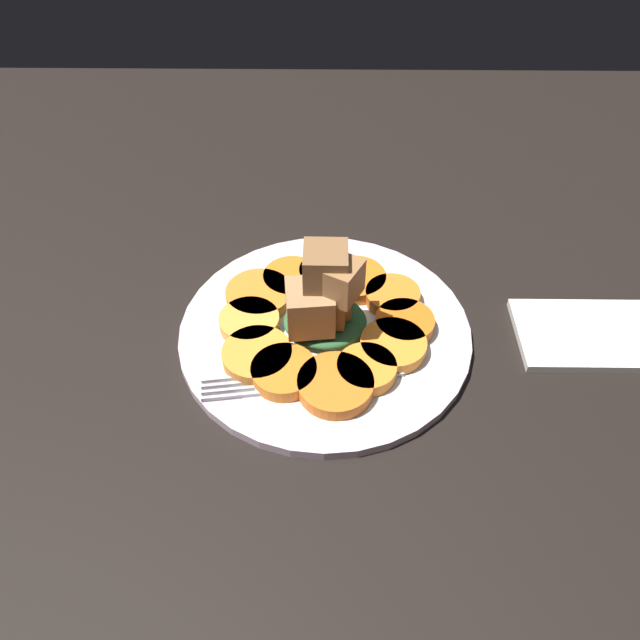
# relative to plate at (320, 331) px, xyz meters

# --- Properties ---
(table_slab) EXTENTS (1.20, 1.20, 0.02)m
(table_slab) POSITION_rel_plate_xyz_m (0.00, 0.00, -0.02)
(table_slab) COLOR black
(table_slab) RESTS_ON ground
(plate) EXTENTS (0.28, 0.28, 0.01)m
(plate) POSITION_rel_plate_xyz_m (0.00, 0.00, 0.00)
(plate) COLOR silver
(plate) RESTS_ON table_slab
(carrot_slice_0) EXTENTS (0.07, 0.07, 0.01)m
(carrot_slice_0) POSITION_rel_plate_xyz_m (0.01, -0.08, 0.01)
(carrot_slice_0) COLOR orange
(carrot_slice_0) RESTS_ON plate
(carrot_slice_1) EXTENTS (0.05, 0.05, 0.01)m
(carrot_slice_1) POSITION_rel_plate_xyz_m (0.04, -0.06, 0.01)
(carrot_slice_1) COLOR orange
(carrot_slice_1) RESTS_ON plate
(carrot_slice_2) EXTENTS (0.06, 0.06, 0.01)m
(carrot_slice_2) POSITION_rel_plate_xyz_m (0.06, -0.03, 0.01)
(carrot_slice_2) COLOR orange
(carrot_slice_2) RESTS_ON plate
(carrot_slice_3) EXTENTS (0.06, 0.06, 0.01)m
(carrot_slice_3) POSITION_rel_plate_xyz_m (0.08, 0.00, 0.01)
(carrot_slice_3) COLOR orange
(carrot_slice_3) RESTS_ON plate
(carrot_slice_4) EXTENTS (0.05, 0.05, 0.01)m
(carrot_slice_4) POSITION_rel_plate_xyz_m (0.07, 0.04, 0.01)
(carrot_slice_4) COLOR orange
(carrot_slice_4) RESTS_ON plate
(carrot_slice_5) EXTENTS (0.06, 0.06, 0.01)m
(carrot_slice_5) POSITION_rel_plate_xyz_m (0.03, 0.06, 0.01)
(carrot_slice_5) COLOR orange
(carrot_slice_5) RESTS_ON plate
(carrot_slice_6) EXTENTS (0.05, 0.05, 0.01)m
(carrot_slice_6) POSITION_rel_plate_xyz_m (-0.00, 0.07, 0.01)
(carrot_slice_6) COLOR orange
(carrot_slice_6) RESTS_ON plate
(carrot_slice_7) EXTENTS (0.06, 0.06, 0.01)m
(carrot_slice_7) POSITION_rel_plate_xyz_m (-0.03, 0.06, 0.01)
(carrot_slice_7) COLOR orange
(carrot_slice_7) RESTS_ON plate
(carrot_slice_8) EXTENTS (0.07, 0.07, 0.01)m
(carrot_slice_8) POSITION_rel_plate_xyz_m (-0.07, 0.04, 0.01)
(carrot_slice_8) COLOR orange
(carrot_slice_8) RESTS_ON plate
(carrot_slice_9) EXTENTS (0.06, 0.06, 0.01)m
(carrot_slice_9) POSITION_rel_plate_xyz_m (-0.07, 0.00, 0.01)
(carrot_slice_9) COLOR #F9963A
(carrot_slice_9) RESTS_ON plate
(carrot_slice_10) EXTENTS (0.06, 0.06, 0.01)m
(carrot_slice_10) POSITION_rel_plate_xyz_m (-0.06, -0.04, 0.01)
(carrot_slice_10) COLOR orange
(carrot_slice_10) RESTS_ON plate
(carrot_slice_11) EXTENTS (0.06, 0.06, 0.01)m
(carrot_slice_11) POSITION_rel_plate_xyz_m (-0.04, -0.06, 0.01)
(carrot_slice_11) COLOR orange
(carrot_slice_11) RESTS_ON plate
(center_pile) EXTENTS (0.08, 0.07, 0.09)m
(center_pile) POSITION_rel_plate_xyz_m (-0.00, -0.00, 0.04)
(center_pile) COLOR #2D6033
(center_pile) RESTS_ON plate
(fork) EXTENTS (0.18, 0.04, 0.00)m
(fork) POSITION_rel_plate_xyz_m (-0.02, -0.07, 0.01)
(fork) COLOR #B2B2B7
(fork) RESTS_ON plate
(napkin) EXTENTS (0.15, 0.09, 0.01)m
(napkin) POSITION_rel_plate_xyz_m (0.26, 0.00, -0.00)
(napkin) COLOR silver
(napkin) RESTS_ON table_slab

